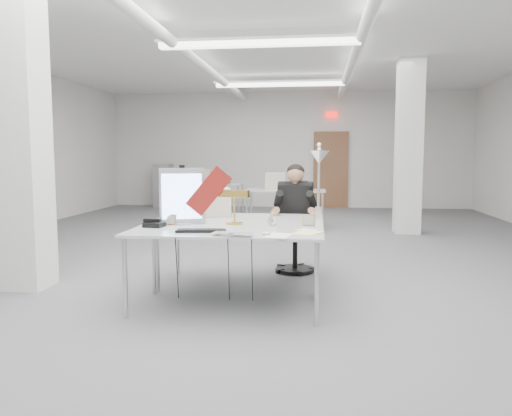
# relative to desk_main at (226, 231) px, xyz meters

# --- Properties ---
(room_shell) EXTENTS (10.04, 14.04, 3.24)m
(room_shell) POSITION_rel_desk_main_xyz_m (0.04, 2.63, 0.95)
(room_shell) COLOR #59595C
(room_shell) RESTS_ON ground
(desk_main) EXTENTS (1.80, 0.90, 0.02)m
(desk_main) POSITION_rel_desk_main_xyz_m (0.00, 0.00, 0.00)
(desk_main) COLOR silver
(desk_main) RESTS_ON room_shell
(desk_second) EXTENTS (1.80, 0.90, 0.02)m
(desk_second) POSITION_rel_desk_main_xyz_m (0.00, 0.90, 0.00)
(desk_second) COLOR silver
(desk_second) RESTS_ON room_shell
(bg_desk_a) EXTENTS (1.60, 0.80, 0.02)m
(bg_desk_a) POSITION_rel_desk_main_xyz_m (0.20, 5.50, 0.00)
(bg_desk_a) COLOR silver
(bg_desk_a) RESTS_ON room_shell
(bg_desk_b) EXTENTS (1.60, 0.80, 0.02)m
(bg_desk_b) POSITION_rel_desk_main_xyz_m (-1.80, 7.70, 0.00)
(bg_desk_b) COLOR silver
(bg_desk_b) RESTS_ON room_shell
(filing_cabinet) EXTENTS (0.45, 0.55, 1.20)m
(filing_cabinet) POSITION_rel_desk_main_xyz_m (-3.50, 9.15, -0.14)
(filing_cabinet) COLOR gray
(filing_cabinet) RESTS_ON room_shell
(office_chair) EXTENTS (0.62, 0.62, 1.12)m
(office_chair) POSITION_rel_desk_main_xyz_m (0.57, 1.58, -0.18)
(office_chair) COLOR black
(office_chair) RESTS_ON room_shell
(seated_person) EXTENTS (0.60, 0.71, 0.97)m
(seated_person) POSITION_rel_desk_main_xyz_m (0.57, 1.53, 0.16)
(seated_person) COLOR black
(seated_person) RESTS_ON office_chair
(monitor) EXTENTS (0.45, 0.19, 0.56)m
(monitor) POSITION_rel_desk_main_xyz_m (-0.50, 0.32, 0.29)
(monitor) COLOR #B5B6BA
(monitor) RESTS_ON desk_main
(pennant) EXTENTS (0.46, 0.10, 0.50)m
(pennant) POSITION_rel_desk_main_xyz_m (-0.23, 0.28, 0.35)
(pennant) COLOR maroon
(pennant) RESTS_ON monitor
(keyboard) EXTENTS (0.46, 0.19, 0.02)m
(keyboard) POSITION_rel_desk_main_xyz_m (-0.20, -0.17, 0.02)
(keyboard) COLOR black
(keyboard) RESTS_ON desk_main
(laptop) EXTENTS (0.39, 0.29, 0.03)m
(laptop) POSITION_rel_desk_main_xyz_m (0.11, -0.41, 0.03)
(laptop) COLOR #A8A8AD
(laptop) RESTS_ON desk_main
(mouse) EXTENTS (0.09, 0.07, 0.03)m
(mouse) POSITION_rel_desk_main_xyz_m (0.40, -0.29, 0.03)
(mouse) COLOR #B3B3B8
(mouse) RESTS_ON desk_main
(bankers_lamp) EXTENTS (0.29, 0.14, 0.31)m
(bankers_lamp) POSITION_rel_desk_main_xyz_m (0.02, 0.37, 0.17)
(bankers_lamp) COLOR gold
(bankers_lamp) RESTS_ON desk_main
(desk_phone) EXTENTS (0.20, 0.19, 0.04)m
(desk_phone) POSITION_rel_desk_main_xyz_m (-0.72, 0.09, 0.03)
(desk_phone) COLOR black
(desk_phone) RESTS_ON desk_main
(picture_frame_left) EXTENTS (0.14, 0.05, 0.11)m
(picture_frame_left) POSITION_rel_desk_main_xyz_m (-0.62, 0.25, 0.07)
(picture_frame_left) COLOR #A56F47
(picture_frame_left) RESTS_ON desk_main
(picture_frame_right) EXTENTS (0.14, 0.07, 0.10)m
(picture_frame_right) POSITION_rel_desk_main_xyz_m (0.76, 0.34, 0.06)
(picture_frame_right) COLOR #AD924A
(picture_frame_right) RESTS_ON desk_main
(desk_clock) EXTENTS (0.11, 0.07, 0.10)m
(desk_clock) POSITION_rel_desk_main_xyz_m (0.40, 0.31, 0.06)
(desk_clock) COLOR #A6A6AA
(desk_clock) RESTS_ON desk_main
(paper_stack_a) EXTENTS (0.25, 0.32, 0.01)m
(paper_stack_a) POSITION_rel_desk_main_xyz_m (0.51, -0.31, 0.02)
(paper_stack_a) COLOR white
(paper_stack_a) RESTS_ON desk_main
(paper_stack_b) EXTENTS (0.31, 0.34, 0.01)m
(paper_stack_b) POSITION_rel_desk_main_xyz_m (0.75, -0.14, 0.02)
(paper_stack_b) COLOR #F5E592
(paper_stack_b) RESTS_ON desk_main
(paper_stack_c) EXTENTS (0.22, 0.21, 0.01)m
(paper_stack_c) POSITION_rel_desk_main_xyz_m (0.75, 0.04, 0.02)
(paper_stack_c) COLOR silver
(paper_stack_c) RESTS_ON desk_main
(beige_monitor) EXTENTS (0.42, 0.41, 0.32)m
(beige_monitor) POSITION_rel_desk_main_xyz_m (-0.32, 0.99, 0.17)
(beige_monitor) COLOR beige
(beige_monitor) RESTS_ON desk_second
(architect_lamp) EXTENTS (0.37, 0.70, 0.86)m
(architect_lamp) POSITION_rel_desk_main_xyz_m (0.85, 0.74, 0.44)
(architect_lamp) COLOR silver
(architect_lamp) RESTS_ON desk_second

